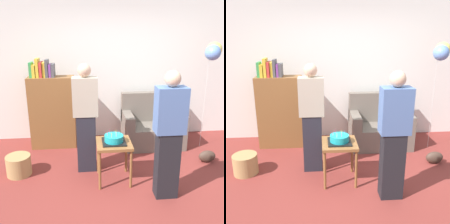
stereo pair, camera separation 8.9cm
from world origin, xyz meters
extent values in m
plane|color=maroon|center=(0.00, 0.00, 0.00)|extent=(8.00, 8.00, 0.00)
cube|color=silver|center=(0.00, 2.05, 1.35)|extent=(6.00, 0.10, 2.70)
cube|color=#6B6056|center=(0.61, 1.44, 0.20)|extent=(1.10, 0.70, 0.40)
cube|color=#6B6056|center=(0.61, 1.71, 0.68)|extent=(1.10, 0.16, 0.56)
cube|color=#6B6056|center=(0.14, 1.44, 0.52)|extent=(0.16, 0.70, 0.24)
cube|color=#6B6056|center=(1.08, 1.44, 0.52)|extent=(0.16, 0.70, 0.24)
cube|color=brown|center=(-1.21, 1.60, 0.65)|extent=(0.80, 0.36, 1.30)
cube|color=#38934C|center=(-1.53, 1.60, 1.43)|extent=(0.05, 0.22, 0.25)
cube|color=gold|center=(-1.48, 1.60, 1.41)|extent=(0.05, 0.26, 0.22)
cube|color=gold|center=(-1.42, 1.60, 1.46)|extent=(0.05, 0.24, 0.32)
cube|color=red|center=(-1.36, 1.60, 1.43)|extent=(0.04, 0.25, 0.26)
cube|color=gold|center=(-1.31, 1.60, 1.43)|extent=(0.04, 0.22, 0.25)
cube|color=#4C4C51|center=(-1.26, 1.60, 1.45)|extent=(0.05, 0.24, 0.30)
cube|color=#7F3D93|center=(-1.21, 1.60, 1.41)|extent=(0.04, 0.23, 0.22)
cube|color=#4C4C51|center=(-1.16, 1.60, 1.41)|extent=(0.05, 0.25, 0.22)
cube|color=brown|center=(-0.24, 0.31, 0.57)|extent=(0.48, 0.48, 0.04)
cylinder|color=brown|center=(-0.45, 0.10, 0.28)|extent=(0.04, 0.04, 0.55)
cylinder|color=brown|center=(-0.03, 0.10, 0.28)|extent=(0.04, 0.04, 0.55)
cylinder|color=brown|center=(-0.45, 0.52, 0.28)|extent=(0.04, 0.04, 0.55)
cylinder|color=brown|center=(-0.03, 0.52, 0.28)|extent=(0.04, 0.04, 0.55)
cube|color=black|center=(-0.24, 0.31, 0.60)|extent=(0.32, 0.32, 0.02)
cylinder|color=teal|center=(-0.24, 0.31, 0.65)|extent=(0.26, 0.26, 0.09)
cylinder|color=#66B2E5|center=(-0.17, 0.31, 0.73)|extent=(0.01, 0.01, 0.06)
cylinder|color=#F2CC4C|center=(-0.20, 0.37, 0.72)|extent=(0.01, 0.01, 0.05)
cylinder|color=#EA668C|center=(-0.29, 0.38, 0.72)|extent=(0.01, 0.01, 0.05)
cylinder|color=#EA668C|center=(-0.33, 0.30, 0.72)|extent=(0.01, 0.01, 0.05)
cylinder|color=#F2CC4C|center=(-0.28, 0.23, 0.73)|extent=(0.01, 0.01, 0.06)
cylinder|color=#EA668C|center=(-0.21, 0.25, 0.72)|extent=(0.01, 0.01, 0.06)
cube|color=#23232D|center=(-0.62, 0.66, 0.44)|extent=(0.28, 0.20, 0.88)
cube|color=#B2A893|center=(-0.62, 0.66, 1.16)|extent=(0.36, 0.22, 0.56)
sphere|color=#D1A889|center=(-0.62, 0.66, 1.53)|extent=(0.19, 0.19, 0.19)
cube|color=black|center=(0.39, -0.11, 0.44)|extent=(0.28, 0.20, 0.88)
cube|color=#4C6BA3|center=(0.39, -0.11, 1.16)|extent=(0.36, 0.22, 0.56)
sphere|color=#D1A889|center=(0.39, -0.11, 1.53)|extent=(0.19, 0.19, 0.19)
cylinder|color=#A88451|center=(-1.63, 0.60, 0.15)|extent=(0.36, 0.36, 0.30)
ellipsoid|color=#473328|center=(1.34, 0.68, 0.10)|extent=(0.28, 0.14, 0.20)
cylinder|color=silver|center=(1.48, 1.27, 0.82)|extent=(0.00, 0.00, 1.65)
sphere|color=#668ED6|center=(1.50, 1.19, 1.72)|extent=(0.25, 0.25, 0.25)
sphere|color=#E5D666|center=(1.59, 1.35, 1.76)|extent=(0.26, 0.26, 0.26)
camera|label=1|loc=(-0.59, -2.89, 2.04)|focal=40.76mm
camera|label=2|loc=(-0.50, -2.90, 2.04)|focal=40.76mm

